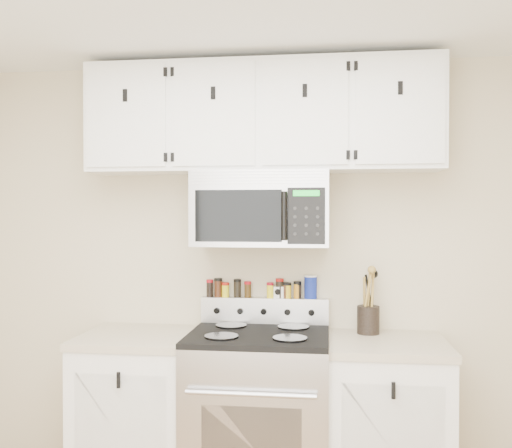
# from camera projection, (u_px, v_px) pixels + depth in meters

# --- Properties ---
(back_wall) EXTENTS (3.50, 0.01, 2.50)m
(back_wall) POSITION_uv_depth(u_px,v_px,m) (265.00, 272.00, 3.43)
(back_wall) COLOR beige
(back_wall) RESTS_ON floor
(range) EXTENTS (0.76, 0.65, 1.10)m
(range) POSITION_uv_depth(u_px,v_px,m) (259.00, 416.00, 3.13)
(range) COLOR #B7B7BA
(range) RESTS_ON floor
(base_cabinet_left) EXTENTS (0.64, 0.62, 0.92)m
(base_cabinet_left) POSITION_uv_depth(u_px,v_px,m) (139.00, 414.00, 3.24)
(base_cabinet_left) COLOR white
(base_cabinet_left) RESTS_ON floor
(base_cabinet_right) EXTENTS (0.64, 0.62, 0.92)m
(base_cabinet_right) POSITION_uv_depth(u_px,v_px,m) (386.00, 425.00, 3.07)
(base_cabinet_right) COLOR white
(base_cabinet_right) RESTS_ON floor
(microwave) EXTENTS (0.76, 0.44, 0.42)m
(microwave) POSITION_uv_depth(u_px,v_px,m) (262.00, 209.00, 3.24)
(microwave) COLOR #9E9EA3
(microwave) RESTS_ON back_wall
(upper_cabinets) EXTENTS (2.00, 0.35, 0.62)m
(upper_cabinets) POSITION_uv_depth(u_px,v_px,m) (262.00, 118.00, 3.25)
(upper_cabinets) COLOR white
(upper_cabinets) RESTS_ON back_wall
(utensil_crock) EXTENTS (0.13, 0.13, 0.37)m
(utensil_crock) POSITION_uv_depth(u_px,v_px,m) (368.00, 317.00, 3.23)
(utensil_crock) COLOR black
(utensil_crock) RESTS_ON base_cabinet_right
(kitchen_timer) EXTENTS (0.07, 0.06, 0.07)m
(kitchen_timer) POSITION_uv_depth(u_px,v_px,m) (278.00, 292.00, 3.39)
(kitchen_timer) COLOR white
(kitchen_timer) RESTS_ON range
(salt_canister) EXTENTS (0.08, 0.08, 0.14)m
(salt_canister) POSITION_uv_depth(u_px,v_px,m) (311.00, 287.00, 3.37)
(salt_canister) COLOR navy
(salt_canister) RESTS_ON range
(spice_jar_0) EXTENTS (0.04, 0.04, 0.10)m
(spice_jar_0) POSITION_uv_depth(u_px,v_px,m) (210.00, 288.00, 3.44)
(spice_jar_0) COLOR black
(spice_jar_0) RESTS_ON range
(spice_jar_1) EXTENTS (0.05, 0.05, 0.11)m
(spice_jar_1) POSITION_uv_depth(u_px,v_px,m) (218.00, 287.00, 3.44)
(spice_jar_1) COLOR #3F1E0F
(spice_jar_1) RESTS_ON range
(spice_jar_2) EXTENTS (0.05, 0.05, 0.09)m
(spice_jar_2) POSITION_uv_depth(u_px,v_px,m) (225.00, 290.00, 3.43)
(spice_jar_2) COLOR yellow
(spice_jar_2) RESTS_ON range
(spice_jar_3) EXTENTS (0.04, 0.04, 0.11)m
(spice_jar_3) POSITION_uv_depth(u_px,v_px,m) (237.00, 288.00, 3.42)
(spice_jar_3) COLOR black
(spice_jar_3) RESTS_ON range
(spice_jar_4) EXTENTS (0.04, 0.04, 0.10)m
(spice_jar_4) POSITION_uv_depth(u_px,v_px,m) (248.00, 289.00, 3.41)
(spice_jar_4) COLOR #3E2A0E
(spice_jar_4) RESTS_ON range
(spice_jar_5) EXTENTS (0.04, 0.04, 0.09)m
(spice_jar_5) POSITION_uv_depth(u_px,v_px,m) (270.00, 290.00, 3.40)
(spice_jar_5) COLOR yellow
(spice_jar_5) RESTS_ON range
(spice_jar_6) EXTENTS (0.05, 0.05, 0.12)m
(spice_jar_6) POSITION_uv_depth(u_px,v_px,m) (280.00, 288.00, 3.39)
(spice_jar_6) COLOR black
(spice_jar_6) RESTS_ON range
(spice_jar_7) EXTENTS (0.04, 0.04, 0.09)m
(spice_jar_7) POSITION_uv_depth(u_px,v_px,m) (285.00, 290.00, 3.38)
(spice_jar_7) COLOR #422310
(spice_jar_7) RESTS_ON range
(spice_jar_8) EXTENTS (0.04, 0.04, 0.09)m
(spice_jar_8) POSITION_uv_depth(u_px,v_px,m) (288.00, 290.00, 3.38)
(spice_jar_8) COLOR gold
(spice_jar_8) RESTS_ON range
(spice_jar_9) EXTENTS (0.04, 0.04, 0.10)m
(spice_jar_9) POSITION_uv_depth(u_px,v_px,m) (297.00, 290.00, 3.38)
(spice_jar_9) COLOR #C78017
(spice_jar_9) RESTS_ON range
(spice_jar_10) EXTENTS (0.04, 0.04, 0.10)m
(spice_jar_10) POSITION_uv_depth(u_px,v_px,m) (298.00, 290.00, 3.38)
(spice_jar_10) COLOR black
(spice_jar_10) RESTS_ON range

